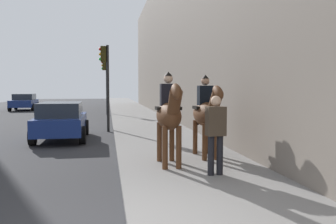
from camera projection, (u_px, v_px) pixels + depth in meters
The scene contains 7 objects.
mounted_horse_near at pixel (169, 114), 8.39m from camera, with size 2.15×0.60×2.26m.
mounted_horse_far at pixel (206, 113), 9.38m from camera, with size 2.15×0.61×2.22m.
pedestrian_greeting at pixel (216, 130), 7.49m from camera, with size 0.28×0.41×1.70m.
car_near_lane at pixel (61, 120), 13.35m from camera, with size 4.02×1.93×1.44m.
car_mid_lane at pixel (24, 102), 30.96m from camera, with size 3.95×2.18×1.44m.
traffic_light_near_curb at pixel (106, 74), 15.66m from camera, with size 0.20×0.44×3.87m.
traffic_light_far_curb at pixel (106, 78), 25.57m from camera, with size 0.20×0.44×4.00m.
Camera 1 is at (-4.40, 0.25, 1.99)m, focal length 37.62 mm.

